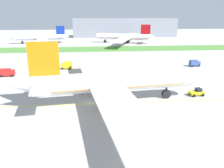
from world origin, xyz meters
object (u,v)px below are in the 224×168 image
object	(u,v)px
service_truck_baggage_loader	(195,63)
parked_airliner_far_centre	(125,37)
airliner_foreground	(110,82)
parked_airliner_far_left	(42,37)
service_truck_catering_van	(67,65)
ground_crew_wingwalker_port	(83,92)
service_truck_fuel_bowser	(6,72)
pushback_tug	(197,92)

from	to	relation	value
service_truck_baggage_loader	parked_airliner_far_centre	distance (m)	90.79
service_truck_baggage_loader	airliner_foreground	bearing A→B (deg)	-134.87
parked_airliner_far_left	airliner_foreground	bearing A→B (deg)	-72.56
airliner_foreground	service_truck_catering_van	world-z (taller)	airliner_foreground
ground_crew_wingwalker_port	service_truck_fuel_bowser	distance (m)	37.67
service_truck_baggage_loader	parked_airliner_far_left	world-z (taller)	parked_airliner_far_left
parked_airliner_far_left	service_truck_catering_van	bearing A→B (deg)	-73.69
airliner_foreground	parked_airliner_far_centre	size ratio (longest dim) A/B	1.02
ground_crew_wingwalker_port	service_truck_catering_van	bearing A→B (deg)	102.35
pushback_tug	service_truck_baggage_loader	distance (m)	41.40
pushback_tug	parked_airliner_far_left	distance (m)	148.92
ground_crew_wingwalker_port	parked_airliner_far_left	bearing A→B (deg)	105.27
ground_crew_wingwalker_port	service_truck_catering_van	size ratio (longest dim) A/B	0.35
ground_crew_wingwalker_port	service_truck_baggage_loader	bearing A→B (deg)	35.34
airliner_foreground	ground_crew_wingwalker_port	world-z (taller)	airliner_foreground
ground_crew_wingwalker_port	service_truck_catering_van	distance (m)	35.33
airliner_foreground	parked_airliner_far_left	size ratio (longest dim) A/B	1.10
airliner_foreground	pushback_tug	world-z (taller)	airliner_foreground
service_truck_baggage_loader	service_truck_catering_van	bearing A→B (deg)	-179.93
airliner_foreground	service_truck_baggage_loader	world-z (taller)	airliner_foreground
ground_crew_wingwalker_port	parked_airliner_far_left	distance (m)	133.62
service_truck_fuel_bowser	parked_airliner_far_left	bearing A→B (deg)	93.39
service_truck_fuel_bowser	service_truck_catering_van	world-z (taller)	service_truck_catering_van
pushback_tug	airliner_foreground	bearing A→B (deg)	-172.58
ground_crew_wingwalker_port	pushback_tug	bearing A→B (deg)	-6.28
ground_crew_wingwalker_port	parked_airliner_far_left	size ratio (longest dim) A/B	0.02
airliner_foreground	parked_airliner_far_left	xyz separation A→B (m)	(-42.64, 135.76, -1.08)
service_truck_baggage_loader	ground_crew_wingwalker_port	bearing A→B (deg)	-144.66
service_truck_baggage_loader	service_truck_fuel_bowser	size ratio (longest dim) A/B	0.85
ground_crew_wingwalker_port	service_truck_fuel_bowser	size ratio (longest dim) A/B	0.28
airliner_foreground	service_truck_fuel_bowser	bearing A→B (deg)	139.64
service_truck_fuel_bowser	ground_crew_wingwalker_port	bearing A→B (deg)	-39.72
airliner_foreground	ground_crew_wingwalker_port	xyz separation A→B (m)	(-7.47, 6.90, -4.60)
pushback_tug	service_truck_fuel_bowser	bearing A→B (deg)	155.86
parked_airliner_far_left	parked_airliner_far_centre	world-z (taller)	parked_airliner_far_centre
ground_crew_wingwalker_port	service_truck_catering_van	xyz separation A→B (m)	(-7.56, 34.50, 0.67)
service_truck_baggage_loader	parked_airliner_far_left	bearing A→B (deg)	131.68
parked_airliner_far_left	parked_airliner_far_centre	bearing A→B (deg)	-4.79
service_truck_catering_van	airliner_foreground	bearing A→B (deg)	-70.05
ground_crew_wingwalker_port	service_truck_baggage_loader	distance (m)	59.78
parked_airliner_far_centre	ground_crew_wingwalker_port	bearing A→B (deg)	-103.75
pushback_tug	parked_airliner_far_left	bearing A→B (deg)	117.15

